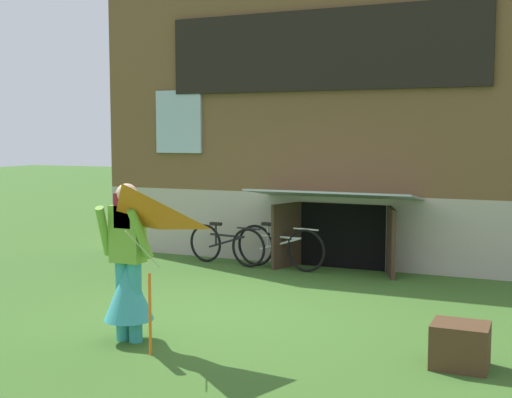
{
  "coord_description": "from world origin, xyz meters",
  "views": [
    {
      "loc": [
        3.42,
        -7.51,
        2.17
      ],
      "look_at": [
        -0.07,
        0.53,
        1.33
      ],
      "focal_mm": 47.4,
      "sensor_mm": 36.0,
      "label": 1
    }
  ],
  "objects_px": {
    "person": "(128,275)",
    "wooden_crate": "(460,345)",
    "kite": "(123,226)",
    "bicycle_black": "(226,244)",
    "bicycle_silver": "(280,247)"
  },
  "relations": [
    {
      "from": "person",
      "to": "wooden_crate",
      "type": "distance_m",
      "value": 3.37
    },
    {
      "from": "kite",
      "to": "bicycle_black",
      "type": "height_order",
      "value": "kite"
    },
    {
      "from": "bicycle_silver",
      "to": "wooden_crate",
      "type": "distance_m",
      "value": 4.88
    },
    {
      "from": "kite",
      "to": "bicycle_black",
      "type": "bearing_deg",
      "value": 104.51
    },
    {
      "from": "person",
      "to": "bicycle_silver",
      "type": "xyz_separation_m",
      "value": [
        0.06,
        4.2,
        -0.34
      ]
    },
    {
      "from": "person",
      "to": "kite",
      "type": "relative_size",
      "value": 1.05
    },
    {
      "from": "person",
      "to": "kite",
      "type": "distance_m",
      "value": 0.88
    },
    {
      "from": "kite",
      "to": "wooden_crate",
      "type": "distance_m",
      "value": 3.35
    },
    {
      "from": "kite",
      "to": "bicycle_silver",
      "type": "relative_size",
      "value": 0.99
    },
    {
      "from": "person",
      "to": "wooden_crate",
      "type": "bearing_deg",
      "value": -6.45
    },
    {
      "from": "bicycle_silver",
      "to": "bicycle_black",
      "type": "relative_size",
      "value": 1.07
    },
    {
      "from": "person",
      "to": "wooden_crate",
      "type": "height_order",
      "value": "person"
    },
    {
      "from": "bicycle_black",
      "to": "wooden_crate",
      "type": "distance_m",
      "value": 5.54
    },
    {
      "from": "bicycle_silver",
      "to": "wooden_crate",
      "type": "relative_size",
      "value": 3.11
    },
    {
      "from": "bicycle_black",
      "to": "wooden_crate",
      "type": "relative_size",
      "value": 2.91
    }
  ]
}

